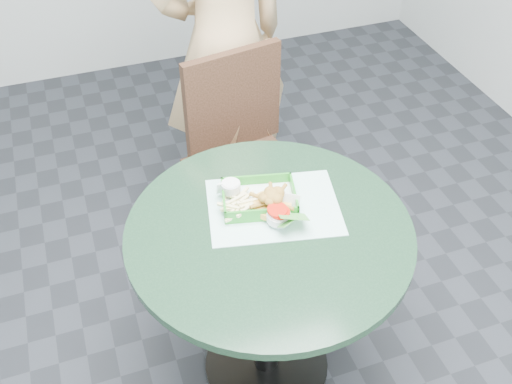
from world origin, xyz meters
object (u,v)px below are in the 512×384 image
object	(u,v)px
cafe_table	(269,269)
crab_sandwich	(274,202)
food_basket	(259,205)
sauce_ramekin	(230,195)
dining_chair	(242,148)
diner_person	(223,16)

from	to	relation	value
cafe_table	crab_sandwich	distance (m)	0.24
crab_sandwich	food_basket	bearing A→B (deg)	133.53
crab_sandwich	sauce_ramekin	xyz separation A→B (m)	(-0.12, 0.08, 0.00)
dining_chair	diner_person	world-z (taller)	diner_person
dining_chair	diner_person	distance (m)	0.55
food_basket	cafe_table	bearing A→B (deg)	-93.33
diner_person	crab_sandwich	size ratio (longest dim) A/B	15.64
cafe_table	diner_person	size ratio (longest dim) A/B	0.45
diner_person	crab_sandwich	distance (m)	0.95
diner_person	sauce_ramekin	xyz separation A→B (m)	(-0.25, -0.85, -0.19)
cafe_table	dining_chair	distance (m)	0.72
food_basket	sauce_ramekin	bearing A→B (deg)	156.75
dining_chair	sauce_ramekin	distance (m)	0.66
food_basket	diner_person	bearing A→B (deg)	79.90
cafe_table	sauce_ramekin	bearing A→B (deg)	117.80
cafe_table	sauce_ramekin	xyz separation A→B (m)	(-0.08, 0.15, 0.22)
crab_sandwich	sauce_ramekin	world-z (taller)	crab_sandwich
crab_sandwich	dining_chair	bearing A→B (deg)	81.27
dining_chair	sauce_ramekin	bearing A→B (deg)	-121.94
dining_chair	crab_sandwich	world-z (taller)	dining_chair
diner_person	sauce_ramekin	bearing A→B (deg)	60.72
sauce_ramekin	dining_chair	bearing A→B (deg)	68.40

